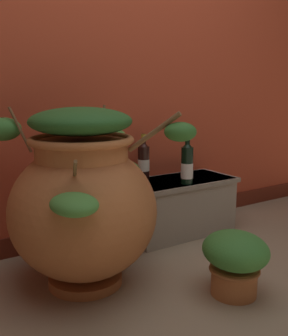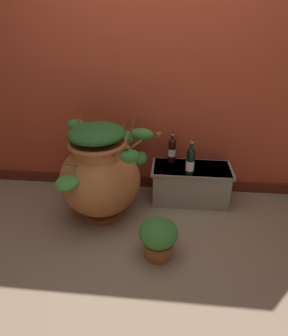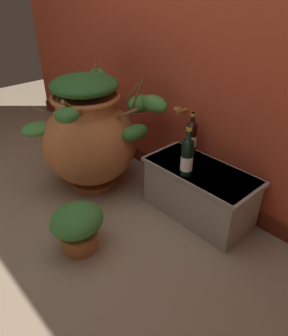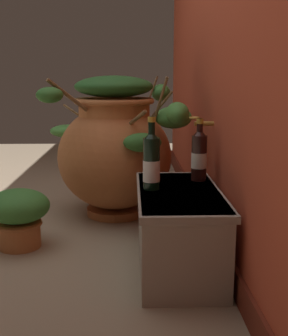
{
  "view_description": "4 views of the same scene",
  "coord_description": "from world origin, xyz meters",
  "px_view_note": "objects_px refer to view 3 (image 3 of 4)",
  "views": [
    {
      "loc": [
        -1.18,
        -1.15,
        0.97
      ],
      "look_at": [
        0.08,
        0.81,
        0.5
      ],
      "focal_mm": 42.28,
      "sensor_mm": 36.0,
      "label": 1
    },
    {
      "loc": [
        0.18,
        -1.55,
        1.64
      ],
      "look_at": [
        -0.06,
        0.83,
        0.37
      ],
      "focal_mm": 29.8,
      "sensor_mm": 36.0,
      "label": 2
    },
    {
      "loc": [
        1.48,
        -0.61,
        1.48
      ],
      "look_at": [
        0.05,
        0.69,
        0.3
      ],
      "focal_mm": 34.26,
      "sensor_mm": 36.0,
      "label": 3
    },
    {
      "loc": [
        2.33,
        0.67,
        0.88
      ],
      "look_at": [
        -0.06,
        0.74,
        0.38
      ],
      "focal_mm": 47.16,
      "sensor_mm": 36.0,
      "label": 4
    }
  ],
  "objects_px": {
    "terracotta_urn": "(90,134)",
    "wine_bottle_left": "(191,136)",
    "wine_bottle_middle": "(187,156)",
    "potted_shrub": "(78,226)"
  },
  "relations": [
    {
      "from": "wine_bottle_middle",
      "to": "potted_shrub",
      "type": "height_order",
      "value": "wine_bottle_middle"
    },
    {
      "from": "wine_bottle_left",
      "to": "wine_bottle_middle",
      "type": "distance_m",
      "value": 0.3
    },
    {
      "from": "wine_bottle_left",
      "to": "terracotta_urn",
      "type": "bearing_deg",
      "value": -145.27
    },
    {
      "from": "wine_bottle_middle",
      "to": "potted_shrub",
      "type": "distance_m",
      "value": 0.79
    },
    {
      "from": "terracotta_urn",
      "to": "potted_shrub",
      "type": "xyz_separation_m",
      "value": [
        0.55,
        -0.49,
        -0.26
      ]
    },
    {
      "from": "wine_bottle_left",
      "to": "potted_shrub",
      "type": "xyz_separation_m",
      "value": [
        -0.08,
        -0.92,
        -0.33
      ]
    },
    {
      "from": "terracotta_urn",
      "to": "wine_bottle_left",
      "type": "xyz_separation_m",
      "value": [
        0.63,
        0.43,
        0.07
      ]
    },
    {
      "from": "wine_bottle_left",
      "to": "wine_bottle_middle",
      "type": "xyz_separation_m",
      "value": [
        0.17,
        -0.24,
        0.0
      ]
    },
    {
      "from": "wine_bottle_middle",
      "to": "potted_shrub",
      "type": "xyz_separation_m",
      "value": [
        -0.25,
        -0.68,
        -0.33
      ]
    },
    {
      "from": "wine_bottle_left",
      "to": "wine_bottle_middle",
      "type": "height_order",
      "value": "wine_bottle_middle"
    }
  ]
}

